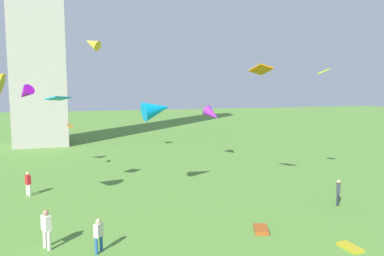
# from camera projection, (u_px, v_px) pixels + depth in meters

# --- Properties ---
(person_0) EXTENTS (0.47, 0.55, 1.83)m
(person_0) POSITION_uv_depth(u_px,v_px,m) (46.00, 227.00, 16.07)
(person_0) COLOR silver
(person_0) RESTS_ON ground_plane
(person_1) EXTENTS (0.42, 0.50, 1.66)m
(person_1) POSITION_uv_depth(u_px,v_px,m) (28.00, 182.00, 24.24)
(person_1) COLOR silver
(person_1) RESTS_ON ground_plane
(person_2) EXTENTS (0.47, 0.47, 1.62)m
(person_2) POSITION_uv_depth(u_px,v_px,m) (338.00, 191.00, 22.24)
(person_2) COLOR #1E2333
(person_2) RESTS_ON ground_plane
(person_3) EXTENTS (0.44, 0.46, 1.57)m
(person_3) POSITION_uv_depth(u_px,v_px,m) (99.00, 233.00, 15.70)
(person_3) COLOR #235693
(person_3) RESTS_ON ground_plane
(kite_flying_1) EXTENTS (1.69, 1.71, 0.34)m
(kite_flying_1) POSITION_uv_depth(u_px,v_px,m) (58.00, 98.00, 23.74)
(kite_flying_1) COLOR #1689BA
(kite_flying_2) EXTENTS (0.79, 1.00, 0.46)m
(kite_flying_2) POSITION_uv_depth(u_px,v_px,m) (324.00, 71.00, 27.00)
(kite_flying_2) COLOR #C2D111
(kite_flying_3) EXTENTS (1.14, 1.49, 0.71)m
(kite_flying_3) POSITION_uv_depth(u_px,v_px,m) (261.00, 69.00, 24.01)
(kite_flying_3) COLOR #CB6D08
(kite_flying_4) EXTENTS (2.17, 1.49, 1.64)m
(kite_flying_4) POSITION_uv_depth(u_px,v_px,m) (157.00, 109.00, 23.95)
(kite_flying_4) COLOR #078CD6
(kite_flying_5) EXTENTS (1.85, 1.93, 1.56)m
(kite_flying_5) POSITION_uv_depth(u_px,v_px,m) (25.00, 93.00, 29.95)
(kite_flying_5) COLOR purple
(kite_flying_6) EXTENTS (2.06, 2.22, 1.79)m
(kite_flying_6) POSITION_uv_depth(u_px,v_px,m) (212.00, 114.00, 35.88)
(kite_flying_6) COLOR purple
(kite_flying_7) EXTENTS (2.01, 1.91, 1.55)m
(kite_flying_7) POSITION_uv_depth(u_px,v_px,m) (92.00, 43.00, 34.98)
(kite_flying_7) COLOR yellow
(kite_flying_8) EXTENTS (0.65, 0.84, 0.48)m
(kite_flying_8) POSITION_uv_depth(u_px,v_px,m) (70.00, 126.00, 31.23)
(kite_flying_8) COLOR #BC862C
(kite_bundle_0) EXTENTS (0.61, 1.13, 0.14)m
(kite_bundle_0) POSITION_uv_depth(u_px,v_px,m) (350.00, 247.00, 16.19)
(kite_bundle_0) COLOR #AA9C1D
(kite_bundle_0) RESTS_ON ground_plane
(kite_bundle_1) EXTENTS (1.08, 1.34, 0.20)m
(kite_bundle_1) POSITION_uv_depth(u_px,v_px,m) (261.00, 229.00, 18.19)
(kite_bundle_1) COLOR #99481A
(kite_bundle_1) RESTS_ON ground_plane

